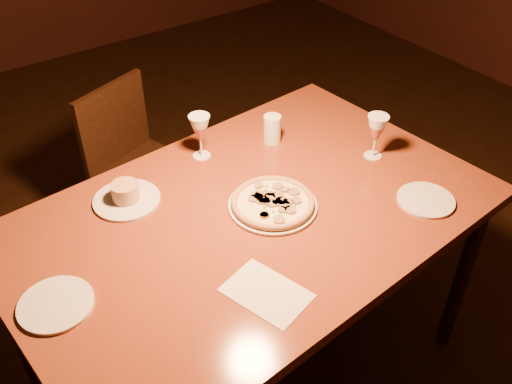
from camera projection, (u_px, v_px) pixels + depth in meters
dining_table at (250, 229)px, 1.87m from camera, size 1.61×1.11×0.82m
chair_far at (137, 162)px, 2.66m from camera, size 0.51×0.51×0.82m
pizza_plate at (273, 203)px, 1.83m from camera, size 0.29×0.29×0.03m
ramekin_saucer at (126, 196)px, 1.85m from camera, size 0.22×0.22×0.07m
wine_glass_far at (200, 137)px, 2.02m from camera, size 0.08×0.08×0.17m
wine_glass_right at (376, 137)px, 2.02m from camera, size 0.08×0.08×0.17m
water_tumbler at (272, 129)px, 2.11m from camera, size 0.07×0.07×0.11m
side_plate_left at (56, 304)px, 1.52m from camera, size 0.20×0.20×0.01m
side_plate_near at (426, 200)px, 1.86m from camera, size 0.19×0.19×0.01m
menu_card at (267, 293)px, 1.56m from camera, size 0.21×0.26×0.00m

